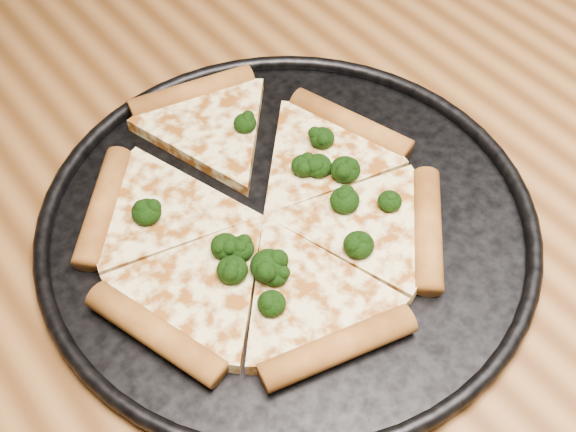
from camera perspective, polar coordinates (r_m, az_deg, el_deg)
dining_table at (r=0.78m, az=5.79°, el=-0.62°), size 1.20×0.90×0.75m
pizza_pan at (r=0.65m, az=0.00°, el=-0.45°), size 0.41×0.41×0.02m
pizza at (r=0.65m, az=-1.97°, el=0.24°), size 0.31×0.34×0.02m
broccoli_florets at (r=0.63m, az=-0.17°, el=0.01°), size 0.19×0.19×0.02m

